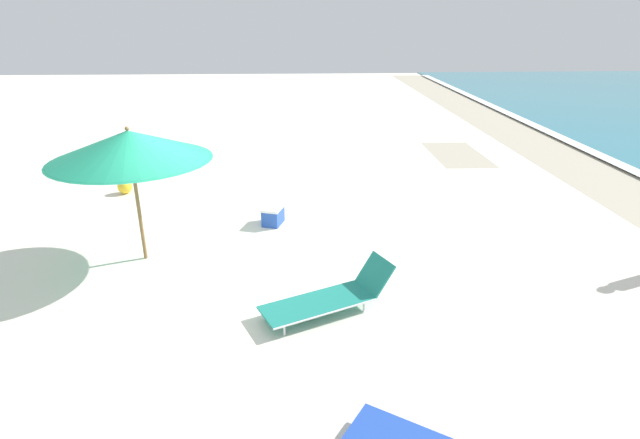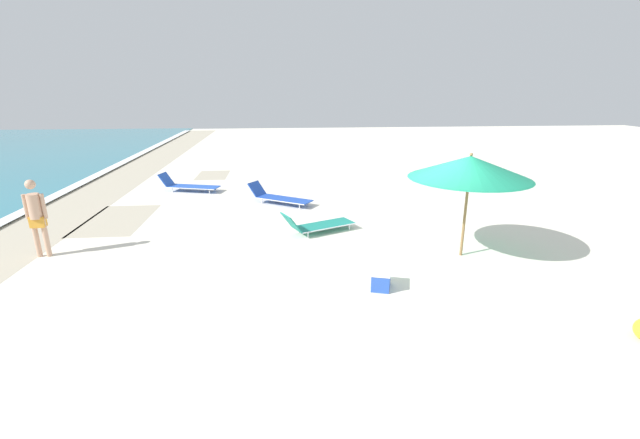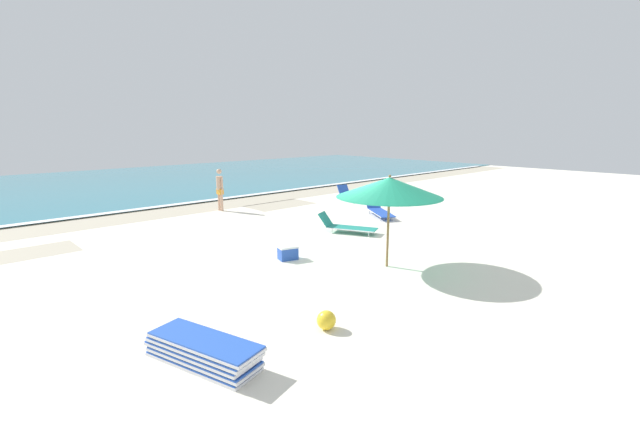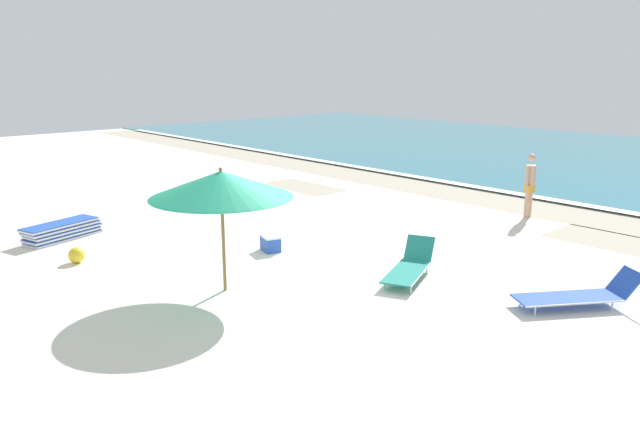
# 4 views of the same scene
# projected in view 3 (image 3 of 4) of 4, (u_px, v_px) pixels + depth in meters

# --- Properties ---
(ground_plane) EXTENTS (60.00, 60.00, 0.16)m
(ground_plane) POSITION_uv_depth(u_px,v_px,m) (352.00, 257.00, 11.92)
(ground_plane) COLOR silver
(ocean_water) EXTENTS (60.00, 19.75, 0.07)m
(ocean_water) POSITION_uv_depth(u_px,v_px,m) (110.00, 184.00, 26.27)
(ocean_water) COLOR teal
(ocean_water) RESTS_ON ground_plane
(beach_umbrella) EXTENTS (2.61, 2.61, 2.33)m
(beach_umbrella) POSITION_uv_depth(u_px,v_px,m) (389.00, 188.00, 10.40)
(beach_umbrella) COLOR olive
(beach_umbrella) RESTS_ON ground_plane
(lounger_stack) EXTENTS (1.12, 2.02, 0.41)m
(lounger_stack) POSITION_uv_depth(u_px,v_px,m) (203.00, 351.00, 6.35)
(lounger_stack) COLOR blue
(lounger_stack) RESTS_ON ground_plane
(sun_lounger_under_umbrella) EXTENTS (1.16, 2.23, 0.63)m
(sun_lounger_under_umbrella) POSITION_uv_depth(u_px,v_px,m) (352.00, 196.00, 20.61)
(sun_lounger_under_umbrella) COLOR blue
(sun_lounger_under_umbrella) RESTS_ON ground_plane
(sun_lounger_beside_umbrella) EXTENTS (1.37, 2.01, 0.63)m
(sun_lounger_beside_umbrella) POSITION_uv_depth(u_px,v_px,m) (346.00, 226.00, 14.24)
(sun_lounger_beside_umbrella) COLOR #1E8475
(sun_lounger_beside_umbrella) RESTS_ON ground_plane
(sun_lounger_near_water_left) EXTENTS (1.69, 2.14, 0.62)m
(sun_lounger_near_water_left) POSITION_uv_depth(u_px,v_px,m) (379.00, 210.00, 16.94)
(sun_lounger_near_water_left) COLOR blue
(sun_lounger_near_water_left) RESTS_ON ground_plane
(beachgoer_wading_adult) EXTENTS (0.27, 0.45, 1.76)m
(beachgoer_wading_adult) POSITION_uv_depth(u_px,v_px,m) (220.00, 187.00, 17.82)
(beachgoer_wading_adult) COLOR tan
(beachgoer_wading_adult) RESTS_ON ground_plane
(beach_ball) EXTENTS (0.34, 0.34, 0.34)m
(beach_ball) POSITION_uv_depth(u_px,v_px,m) (326.00, 320.00, 7.43)
(beach_ball) COLOR yellow
(beach_ball) RESTS_ON ground_plane
(cooler_box) EXTENTS (0.58, 0.48, 0.37)m
(cooler_box) POSITION_uv_depth(u_px,v_px,m) (288.00, 252.00, 11.37)
(cooler_box) COLOR blue
(cooler_box) RESTS_ON ground_plane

